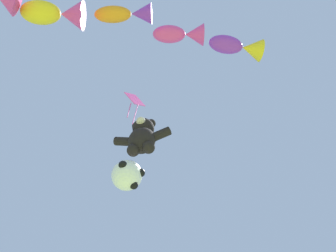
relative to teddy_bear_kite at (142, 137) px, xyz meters
name	(u,v)px	position (x,y,z in m)	size (l,w,h in m)	color
teddy_bear_kite	(142,137)	(0.00, 0.00, 0.00)	(1.79, 0.79, 1.81)	black
soccer_ball_kite	(127,175)	(-0.37, 0.22, -1.59)	(0.91, 0.91, 0.84)	white
fish_kite_violet	(239,47)	(3.69, -0.90, 3.86)	(2.12, 1.47, 0.85)	purple
fish_kite_magenta	(182,34)	(1.70, -1.63, 4.60)	(2.08, 1.21, 0.86)	#E53F9E
fish_kite_tangerine	(127,14)	(-0.15, -2.83, 4.53)	(2.25, 1.12, 0.80)	orange
fish_kite_goldfin	(56,14)	(-2.60, -3.47, 4.11)	(2.46, 1.60, 1.10)	yellow
diamond_kite	(134,102)	(-0.63, 0.34, 3.63)	(0.69, 0.79, 2.91)	#E53F9E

